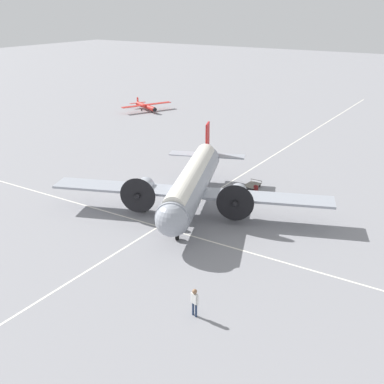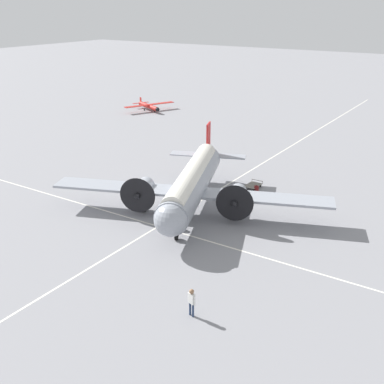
% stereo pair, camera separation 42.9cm
% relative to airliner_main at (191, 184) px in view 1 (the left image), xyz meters
% --- Properties ---
extents(ground_plane, '(300.00, 300.00, 0.00)m').
position_rel_airliner_main_xyz_m(ground_plane, '(0.16, -0.40, -2.52)').
color(ground_plane, gray).
extents(apron_line_eastwest, '(120.00, 0.16, 0.01)m').
position_rel_airliner_main_xyz_m(apron_line_eastwest, '(0.16, 3.77, -2.51)').
color(apron_line_eastwest, silver).
rests_on(apron_line_eastwest, ground_plane).
extents(apron_line_northsouth, '(0.16, 120.00, 0.01)m').
position_rel_airliner_main_xyz_m(apron_line_northsouth, '(0.64, -0.40, -2.51)').
color(apron_line_northsouth, silver).
rests_on(apron_line_northsouth, ground_plane).
extents(airliner_main, '(22.43, 17.12, 5.77)m').
position_rel_airliner_main_xyz_m(airliner_main, '(0.00, 0.00, 0.00)').
color(airliner_main, '#9399A3').
rests_on(airliner_main, ground_plane).
extents(crew_foreground, '(0.58, 0.29, 1.75)m').
position_rel_airliner_main_xyz_m(crew_foreground, '(-7.98, 12.16, -1.45)').
color(crew_foreground, navy).
rests_on(crew_foreground, ground_plane).
extents(suitcase_near_door, '(0.41, 0.14, 0.60)m').
position_rel_airliner_main_xyz_m(suitcase_near_door, '(-2.54, -7.40, -2.23)').
color(suitcase_near_door, maroon).
rests_on(suitcase_near_door, ground_plane).
extents(suitcase_upright_spare, '(0.43, 0.16, 0.64)m').
position_rel_airliner_main_xyz_m(suitcase_upright_spare, '(-1.01, -6.50, -2.22)').
color(suitcase_upright_spare, '#232328').
rests_on(suitcase_upright_spare, ground_plane).
extents(baggage_cart, '(1.26, 1.85, 0.56)m').
position_rel_airliner_main_xyz_m(baggage_cart, '(-1.86, -8.01, -2.24)').
color(baggage_cart, '#6B665B').
rests_on(baggage_cart, ground_plane).
extents(light_aircraft_distant, '(6.54, 8.40, 1.75)m').
position_rel_airliner_main_xyz_m(light_aircraft_distant, '(28.32, -30.80, -1.75)').
color(light_aircraft_distant, '#B2231E').
rests_on(light_aircraft_distant, ground_plane).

